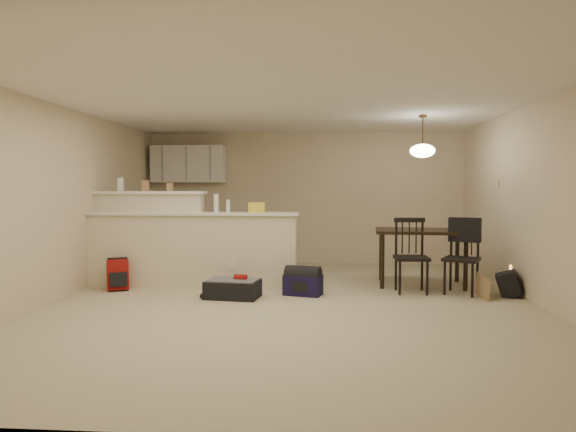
# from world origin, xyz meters

# --- Properties ---
(room) EXTENTS (7.00, 7.02, 2.50)m
(room) POSITION_xyz_m (0.00, 0.00, 1.25)
(room) COLOR #BCB190
(room) RESTS_ON ground
(breakfast_bar) EXTENTS (3.08, 0.58, 1.39)m
(breakfast_bar) POSITION_xyz_m (-1.76, 0.98, 0.61)
(breakfast_bar) COLOR beige
(breakfast_bar) RESTS_ON ground
(upper_cabinets) EXTENTS (1.40, 0.34, 0.70)m
(upper_cabinets) POSITION_xyz_m (-2.20, 3.32, 1.90)
(upper_cabinets) COLOR white
(upper_cabinets) RESTS_ON room
(kitchen_counter) EXTENTS (1.80, 0.60, 0.90)m
(kitchen_counter) POSITION_xyz_m (-2.00, 3.19, 0.45)
(kitchen_counter) COLOR white
(kitchen_counter) RESTS_ON ground
(thermostat) EXTENTS (0.02, 0.12, 0.12)m
(thermostat) POSITION_xyz_m (2.98, 1.55, 1.50)
(thermostat) COLOR beige
(thermostat) RESTS_ON room
(jar) EXTENTS (0.10, 0.10, 0.20)m
(jar) POSITION_xyz_m (-2.65, 1.12, 1.49)
(jar) COLOR silver
(jar) RESTS_ON breakfast_bar
(cereal_box) EXTENTS (0.10, 0.07, 0.16)m
(cereal_box) POSITION_xyz_m (-2.26, 1.12, 1.47)
(cereal_box) COLOR #9D7B51
(cereal_box) RESTS_ON breakfast_bar
(small_box) EXTENTS (0.08, 0.06, 0.12)m
(small_box) POSITION_xyz_m (-1.89, 1.12, 1.45)
(small_box) COLOR #9D7B51
(small_box) RESTS_ON breakfast_bar
(bottle_a) EXTENTS (0.07, 0.07, 0.26)m
(bottle_a) POSITION_xyz_m (-1.15, 0.90, 1.22)
(bottle_a) COLOR silver
(bottle_a) RESTS_ON breakfast_bar
(bottle_b) EXTENTS (0.06, 0.06, 0.18)m
(bottle_b) POSITION_xyz_m (-0.98, 0.90, 1.18)
(bottle_b) COLOR silver
(bottle_b) RESTS_ON breakfast_bar
(bag_lump) EXTENTS (0.22, 0.18, 0.14)m
(bag_lump) POSITION_xyz_m (-0.56, 0.90, 1.16)
(bag_lump) COLOR #9D7B51
(bag_lump) RESTS_ON breakfast_bar
(dining_table) EXTENTS (1.39, 0.99, 0.83)m
(dining_table) POSITION_xyz_m (1.83, 1.30, 0.73)
(dining_table) COLOR black
(dining_table) RESTS_ON ground
(pendant_lamp) EXTENTS (0.36, 0.36, 0.62)m
(pendant_lamp) POSITION_xyz_m (1.83, 1.30, 1.99)
(pendant_lamp) COLOR brown
(pendant_lamp) RESTS_ON room
(dining_chair_near) EXTENTS (0.46, 0.43, 1.02)m
(dining_chair_near) POSITION_xyz_m (1.59, 0.72, 0.51)
(dining_chair_near) COLOR black
(dining_chair_near) RESTS_ON ground
(dining_chair_far) EXTENTS (0.58, 0.57, 1.01)m
(dining_chair_far) POSITION_xyz_m (2.25, 0.69, 0.50)
(dining_chair_far) COLOR black
(dining_chair_far) RESTS_ON ground
(suitcase) EXTENTS (0.73, 0.52, 0.23)m
(suitcase) POSITION_xyz_m (-0.79, 0.22, 0.11)
(suitcase) COLOR black
(suitcase) RESTS_ON ground
(red_backpack) EXTENTS (0.34, 0.29, 0.43)m
(red_backpack) POSITION_xyz_m (-2.49, 0.61, 0.21)
(red_backpack) COLOR maroon
(red_backpack) RESTS_ON ground
(navy_duffel) EXTENTS (0.55, 0.39, 0.27)m
(navy_duffel) POSITION_xyz_m (0.12, 0.47, 0.13)
(navy_duffel) COLOR #141136
(navy_duffel) RESTS_ON ground
(black_daypack) EXTENTS (0.35, 0.42, 0.31)m
(black_daypack) POSITION_xyz_m (2.85, 0.61, 0.16)
(black_daypack) COLOR black
(black_daypack) RESTS_ON ground
(cardboard_sheet) EXTENTS (0.08, 0.39, 0.30)m
(cardboard_sheet) POSITION_xyz_m (2.45, 0.39, 0.15)
(cardboard_sheet) COLOR #9D7B51
(cardboard_sheet) RESTS_ON ground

